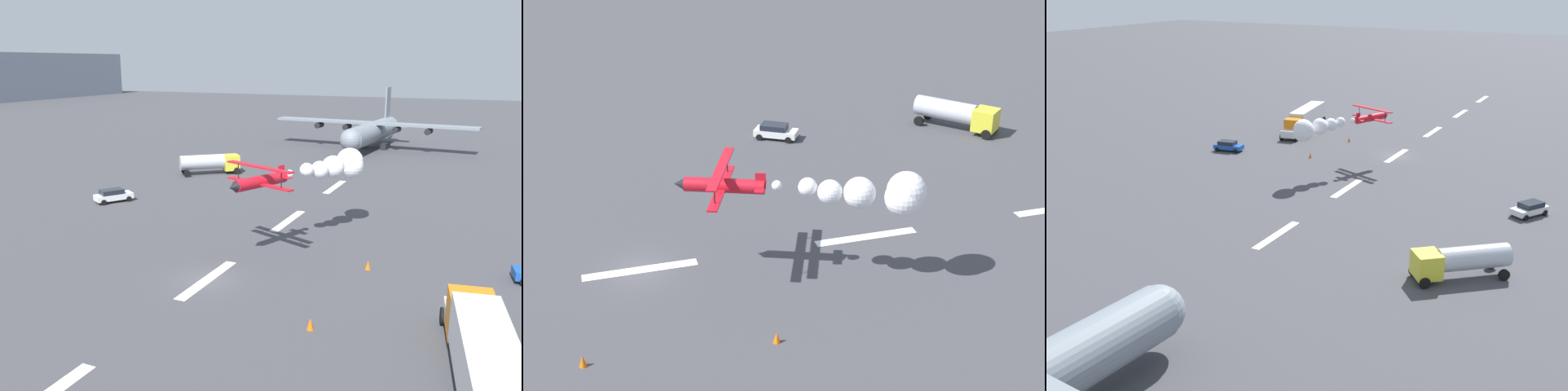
{
  "view_description": "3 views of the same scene",
  "coord_description": "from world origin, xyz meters",
  "views": [
    {
      "loc": [
        -33.09,
        -19.11,
        15.99
      ],
      "look_at": [
        5.85,
        -1.82,
        5.4
      ],
      "focal_mm": 37.19,
      "sensor_mm": 36.0,
      "label": 1
    },
    {
      "loc": [
        -2.67,
        -45.03,
        27.12
      ],
      "look_at": [
        10.91,
        1.47,
        3.63
      ],
      "focal_mm": 50.64,
      "sensor_mm": 36.0,
      "label": 2
    },
    {
      "loc": [
        84.43,
        31.01,
        24.95
      ],
      "look_at": [
        27.39,
        0.0,
        2.24
      ],
      "focal_mm": 43.44,
      "sensor_mm": 36.0,
      "label": 3
    }
  ],
  "objects": [
    {
      "name": "runway_stripe_5",
      "position": [
        33.93,
        0.0,
        0.01
      ],
      "size": [
        8.0,
        0.9,
        0.01
      ],
      "primitive_type": "cube",
      "color": "white",
      "rests_on": "ground"
    },
    {
      "name": "semi_truck_orange",
      "position": [
        -7.72,
        -19.52,
        2.14
      ],
      "size": [
        15.79,
        5.38,
        3.7
      ],
      "color": "silver",
      "rests_on": "ground"
    },
    {
      "name": "runway_stripe_0",
      "position": [
        -50.9,
        0.0,
        0.01
      ],
      "size": [
        8.0,
        0.9,
        0.01
      ],
      "primitive_type": "cube",
      "color": "white",
      "rests_on": "ground"
    },
    {
      "name": "airport_staff_sedan",
      "position": [
        15.88,
        21.56,
        0.81
      ],
      "size": [
        4.59,
        3.76,
        1.52
      ],
      "color": "white",
      "rests_on": "ground"
    },
    {
      "name": "runway_stripe_3",
      "position": [
        0.0,
        0.0,
        0.01
      ],
      "size": [
        8.0,
        0.9,
        0.01
      ],
      "primitive_type": "cube",
      "color": "white",
      "rests_on": "ground"
    },
    {
      "name": "runway_stripe_4",
      "position": [
        16.97,
        0.0,
        0.01
      ],
      "size": [
        8.0,
        0.9,
        0.01
      ],
      "primitive_type": "cube",
      "color": "white",
      "rests_on": "ground"
    },
    {
      "name": "stunt_biplane_red",
      "position": [
        14.34,
        -5.37,
        6.58
      ],
      "size": [
        15.65,
        9.27,
        2.93
      ],
      "color": "red"
    },
    {
      "name": "runway_stripe_2",
      "position": [
        -16.97,
        0.0,
        0.01
      ],
      "size": [
        8.0,
        0.9,
        0.01
      ],
      "primitive_type": "cube",
      "color": "white",
      "rests_on": "ground"
    },
    {
      "name": "ground_plane",
      "position": [
        0.0,
        0.0,
        0.0
      ],
      "size": [
        440.0,
        440.0,
        0.0
      ],
      "primitive_type": "plane",
      "color": "#424247",
      "rests_on": "ground"
    },
    {
      "name": "runway_stripe_1",
      "position": [
        -33.93,
        0.0,
        0.01
      ],
      "size": [
        8.0,
        0.9,
        0.01
      ],
      "primitive_type": "cube",
      "color": "white",
      "rests_on": "ground"
    },
    {
      "name": "followme_car_yellow",
      "position": [
        9.48,
        -23.24,
        0.81
      ],
      "size": [
        2.61,
        4.53,
        1.52
      ],
      "color": "#194CA5",
      "rests_on": "ground"
    },
    {
      "name": "traffic_cone_near",
      "position": [
        -4.29,
        -9.64,
        0.38
      ],
      "size": [
        0.44,
        0.44,
        0.75
      ],
      "primitive_type": "cone",
      "color": "orange",
      "rests_on": "ground"
    },
    {
      "name": "traffic_cone_far",
      "position": [
        6.93,
        -10.61,
        0.38
      ],
      "size": [
        0.44,
        0.44,
        0.75
      ],
      "primitive_type": "cone",
      "color": "orange",
      "rests_on": "ground"
    },
    {
      "name": "fuel_tanker_truck",
      "position": [
        34.64,
        18.96,
        1.74
      ],
      "size": [
        7.45,
        8.09,
        2.9
      ],
      "color": "yellow",
      "rests_on": "ground"
    }
  ]
}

